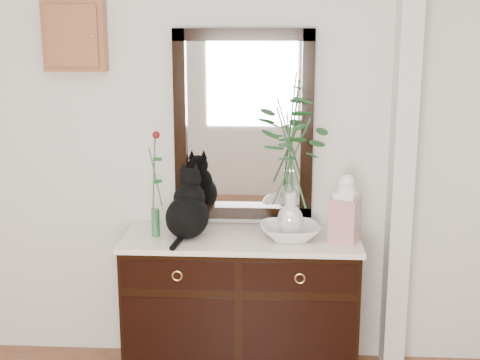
# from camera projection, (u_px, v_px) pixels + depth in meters

# --- Properties ---
(wall_back) EXTENTS (3.60, 0.04, 2.70)m
(wall_back) POSITION_uv_depth(u_px,v_px,m) (226.00, 141.00, 3.88)
(wall_back) COLOR silver
(wall_back) RESTS_ON ground
(pilaster) EXTENTS (0.12, 0.20, 2.70)m
(pilaster) POSITION_uv_depth(u_px,v_px,m) (403.00, 145.00, 3.74)
(pilaster) COLOR silver
(pilaster) RESTS_ON ground
(sideboard) EXTENTS (1.33, 0.52, 0.82)m
(sideboard) POSITION_uv_depth(u_px,v_px,m) (241.00, 299.00, 3.83)
(sideboard) COLOR black
(sideboard) RESTS_ON ground
(wall_mirror) EXTENTS (0.80, 0.06, 1.10)m
(wall_mirror) POSITION_uv_depth(u_px,v_px,m) (243.00, 126.00, 3.84)
(wall_mirror) COLOR black
(wall_mirror) RESTS_ON wall_back
(key_cabinet) EXTENTS (0.35, 0.10, 0.40)m
(key_cabinet) POSITION_uv_depth(u_px,v_px,m) (75.00, 35.00, 3.75)
(key_cabinet) COLOR brown
(key_cabinet) RESTS_ON wall_back
(cat) EXTENTS (0.31, 0.36, 0.39)m
(cat) POSITION_uv_depth(u_px,v_px,m) (187.00, 203.00, 3.70)
(cat) COLOR black
(cat) RESTS_ON sideboard
(lotus_bowl) EXTENTS (0.36, 0.36, 0.08)m
(lotus_bowl) POSITION_uv_depth(u_px,v_px,m) (290.00, 232.00, 3.70)
(lotus_bowl) COLOR silver
(lotus_bowl) RESTS_ON sideboard
(vase_branches) EXTENTS (0.46, 0.46, 0.87)m
(vase_branches) POSITION_uv_depth(u_px,v_px,m) (291.00, 158.00, 3.60)
(vase_branches) COLOR silver
(vase_branches) RESTS_ON lotus_bowl
(bud_vase_rose) EXTENTS (0.10, 0.10, 0.61)m
(bud_vase_rose) POSITION_uv_depth(u_px,v_px,m) (154.00, 184.00, 3.69)
(bud_vase_rose) COLOR #2D683C
(bud_vase_rose) RESTS_ON sideboard
(ginger_jar) EXTENTS (0.19, 0.19, 0.39)m
(ginger_jar) POSITION_uv_depth(u_px,v_px,m) (345.00, 207.00, 3.62)
(ginger_jar) COLOR white
(ginger_jar) RESTS_ON sideboard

